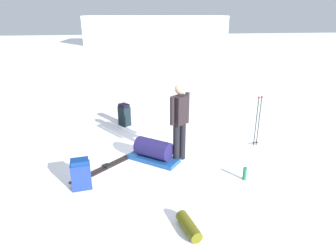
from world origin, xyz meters
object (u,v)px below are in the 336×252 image
(backpack_bright, at_px, (81,174))
(thermos_bottle, at_px, (245,174))
(gear_sled, at_px, (153,151))
(ski_pair_near, at_px, (107,167))
(skier_standing, at_px, (180,119))
(backpack_large_dark, at_px, (124,115))
(ski_poles_planted_near, at_px, (258,119))
(sleeping_mat_rolled, at_px, (189,226))

(backpack_bright, height_order, thermos_bottle, backpack_bright)
(gear_sled, bearing_deg, ski_pair_near, -170.43)
(skier_standing, relative_size, ski_pair_near, 1.22)
(gear_sled, xyz_separation_m, thermos_bottle, (1.66, -1.03, -0.09))
(ski_pair_near, height_order, backpack_large_dark, backpack_large_dark)
(ski_poles_planted_near, bearing_deg, sleeping_mat_rolled, -128.75)
(backpack_bright, height_order, gear_sled, backpack_bright)
(ski_poles_planted_near, bearing_deg, thermos_bottle, -119.98)
(backpack_large_dark, xyz_separation_m, thermos_bottle, (2.28, -3.30, -0.18))
(ski_pair_near, bearing_deg, backpack_bright, -119.67)
(ski_poles_planted_near, distance_m, gear_sled, 2.61)
(skier_standing, relative_size, gear_sled, 1.48)
(backpack_large_dark, bearing_deg, thermos_bottle, -55.34)
(gear_sled, height_order, thermos_bottle, gear_sled)
(ski_poles_planted_near, bearing_deg, gear_sled, -169.48)
(skier_standing, relative_size, thermos_bottle, 6.54)
(ski_pair_near, xyz_separation_m, backpack_large_dark, (0.37, 2.44, 0.30))
(ski_poles_planted_near, relative_size, sleeping_mat_rolled, 2.23)
(skier_standing, xyz_separation_m, ski_poles_planted_near, (1.97, 0.52, -0.27))
(backpack_bright, xyz_separation_m, gear_sled, (1.40, 0.89, -0.06))
(skier_standing, xyz_separation_m, backpack_large_dark, (-1.18, 2.32, -0.65))
(gear_sled, xyz_separation_m, sleeping_mat_rolled, (0.31, -2.29, -0.13))
(skier_standing, xyz_separation_m, ski_pair_near, (-1.54, -0.12, -0.94))
(ski_poles_planted_near, relative_size, thermos_bottle, 4.71)
(ski_poles_planted_near, distance_m, thermos_bottle, 1.81)
(backpack_bright, bearing_deg, sleeping_mat_rolled, -39.47)
(thermos_bottle, bearing_deg, ski_pair_near, 162.03)
(ski_pair_near, bearing_deg, ski_poles_planted_near, 10.25)
(backpack_bright, bearing_deg, ski_pair_near, 60.33)
(backpack_large_dark, relative_size, sleeping_mat_rolled, 1.14)
(backpack_large_dark, distance_m, sleeping_mat_rolled, 4.67)
(sleeping_mat_rolled, bearing_deg, ski_pair_near, 121.34)
(backpack_large_dark, xyz_separation_m, backpack_bright, (-0.78, -3.16, -0.03))
(backpack_large_dark, relative_size, backpack_bright, 1.09)
(gear_sled, height_order, sleeping_mat_rolled, gear_sled)
(backpack_bright, height_order, sleeping_mat_rolled, backpack_bright)
(backpack_large_dark, bearing_deg, backpack_bright, -103.84)
(sleeping_mat_rolled, distance_m, thermos_bottle, 1.86)
(thermos_bottle, bearing_deg, backpack_bright, 177.42)
(sleeping_mat_rolled, bearing_deg, skier_standing, 83.69)
(ski_pair_near, relative_size, gear_sled, 1.21)
(backpack_bright, xyz_separation_m, thermos_bottle, (3.06, -0.14, -0.15))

